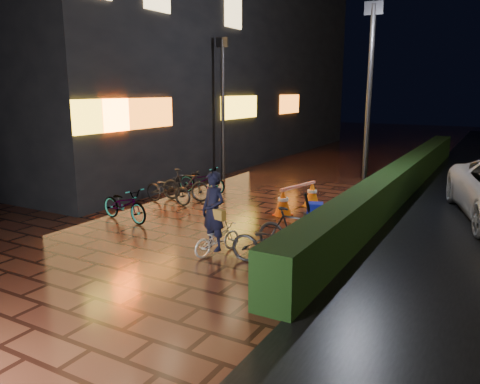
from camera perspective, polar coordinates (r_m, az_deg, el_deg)
The scene contains 10 objects.
ground at distance 10.34m, azimuth -8.13°, elevation -6.33°, with size 80.00×80.00×0.00m, color #381911.
hedge at distance 16.19m, azimuth 19.36°, elevation 1.73°, with size 0.70×20.00×1.00m, color black.
storefront_block at distance 24.74m, azimuth -9.72°, elevation 14.99°, with size 12.09×22.00×9.00m.
lamp_post_hedge at distance 15.20m, azimuth 15.46°, elevation 11.66°, with size 0.56×0.17×5.85m.
lamp_post_sf at distance 17.26m, azimuth -2.10°, elevation 10.74°, with size 0.49×0.14×5.10m.
cyclist at distance 9.48m, azimuth -3.04°, elevation -3.91°, with size 0.72×1.26×1.72m.
traffic_barrier at distance 13.04m, azimuth 7.10°, elevation -0.69°, with size 0.78×1.82×0.74m.
cart_assembly at distance 11.17m, azimuth 9.04°, elevation -2.24°, with size 0.64×0.69×0.98m.
parked_bikes_storefront at distance 13.83m, azimuth -8.31°, elevation 0.35°, with size 1.90×4.46×0.96m.
parked_bikes_hedge at distance 9.22m, azimuth 5.17°, elevation -5.61°, with size 1.76×1.39×0.96m.
Camera 1 is at (6.05, -7.71, 3.29)m, focal length 35.00 mm.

